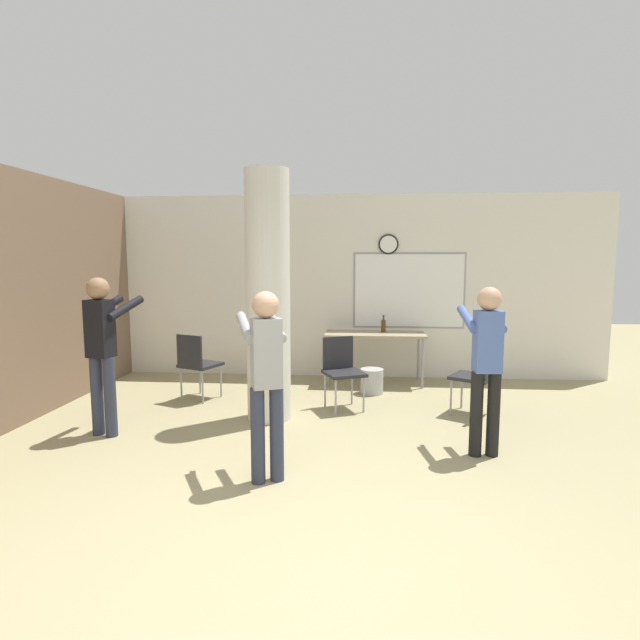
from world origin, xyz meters
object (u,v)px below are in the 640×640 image
folding_table (375,337)px  person_watching_back (103,343)px  chair_near_pillar (197,361)px  chair_table_front (342,367)px  person_playing_front (266,371)px  chair_mid_room (478,373)px  bottle_on_table (383,326)px  person_playing_side (486,357)px

folding_table → person_watching_back: person_watching_back is taller
chair_near_pillar → chair_table_front: bearing=-6.5°
folding_table → person_playing_front: bearing=-106.2°
chair_table_front → person_playing_front: 2.19m
chair_mid_room → chair_table_front: same height
bottle_on_table → person_watching_back: bearing=-139.7°
chair_mid_room → person_watching_back: person_watching_back is taller
person_playing_front → chair_table_front: bearing=75.4°
chair_mid_room → chair_table_front: bearing=173.8°
chair_near_pillar → person_playing_front: (1.35, -2.29, 0.41)m
bottle_on_table → chair_near_pillar: size_ratio=0.29×
folding_table → chair_table_front: (-0.44, -1.29, -0.18)m
chair_mid_room → person_playing_side: bearing=-100.5°
chair_mid_room → person_watching_back: (-4.00, -0.97, 0.45)m
chair_table_front → person_playing_side: (1.37, -1.38, 0.42)m
chair_near_pillar → chair_table_front: same height
bottle_on_table → chair_table_front: 1.53m
chair_near_pillar → person_watching_back: bearing=-111.1°
bottle_on_table → person_watching_back: 3.90m
bottle_on_table → chair_table_front: size_ratio=0.29×
chair_near_pillar → person_watching_back: (-0.52, -1.36, 0.45)m
folding_table → person_watching_back: bearing=-139.5°
chair_near_pillar → person_playing_side: 3.65m
chair_table_front → person_playing_side: bearing=-45.1°
person_watching_back → person_playing_front: size_ratio=1.05×
folding_table → chair_near_pillar: 2.57m
folding_table → person_playing_front: person_playing_front is taller
chair_near_pillar → folding_table: bearing=24.8°
folding_table → person_watching_back: 3.75m
person_watching_back → bottle_on_table: bearing=40.3°
chair_near_pillar → chair_table_front: (1.89, -0.21, 0.00)m
person_playing_side → person_watching_back: bearing=176.4°
chair_table_front → person_playing_side: size_ratio=0.55×
chair_table_front → person_playing_side: person_playing_side is taller
chair_mid_room → folding_table: bearing=128.4°
chair_mid_room → chair_table_front: 1.60m
folding_table → person_watching_back: size_ratio=0.89×
person_watching_back → person_playing_front: (1.87, -0.94, -0.04)m
bottle_on_table → chair_near_pillar: (-2.45, -1.17, -0.34)m
folding_table → person_playing_side: size_ratio=0.92×
person_playing_side → chair_mid_room: bearing=79.5°
folding_table → bottle_on_table: bearing=36.9°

